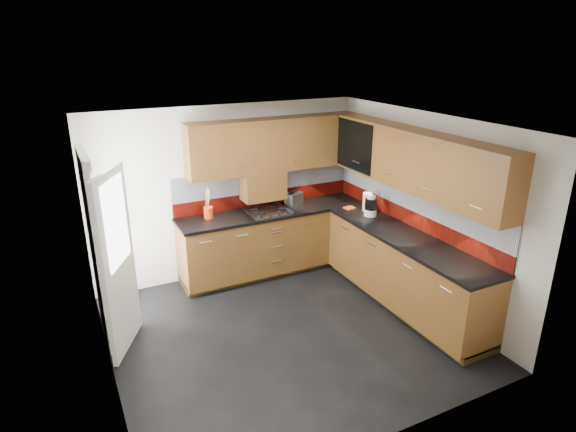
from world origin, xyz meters
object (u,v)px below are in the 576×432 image
toaster (294,199)px  food_processor (371,207)px  utensil_pot (208,211)px  gas_hob (268,211)px

toaster → food_processor: (0.71, -0.89, 0.04)m
toaster → food_processor: 1.14m
utensil_pot → food_processor: bearing=-24.2°
toaster → gas_hob: bearing=-164.9°
utensil_pot → gas_hob: bearing=-9.0°
utensil_pot → toaster: (1.29, -0.00, -0.01)m
gas_hob → toaster: bearing=15.1°
gas_hob → food_processor: 1.41m
utensil_pot → toaster: bearing=-0.1°
gas_hob → toaster: 0.49m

